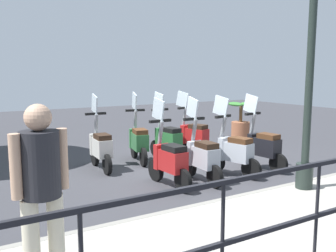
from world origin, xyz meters
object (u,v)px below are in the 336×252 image
at_px(scooter_near_3, 169,160).
at_px(potted_palm, 241,122).
at_px(scooter_near_1, 234,151).
at_px(scooter_far_0, 193,135).
at_px(scooter_near_0, 262,146).
at_px(scooter_far_3, 100,147).
at_px(pedestrian_distant, 41,184).
at_px(scooter_far_2, 139,141).
at_px(lamp_post_near, 310,64).
at_px(scooter_far_1, 167,139).
at_px(scooter_near_2, 202,156).

bearing_deg(scooter_near_3, potted_palm, -58.16).
distance_m(scooter_near_1, scooter_far_0, 1.88).
bearing_deg(scooter_near_0, scooter_far_3, 53.27).
bearing_deg(pedestrian_distant, scooter_far_0, 120.81).
bearing_deg(pedestrian_distant, potted_palm, 115.38).
bearing_deg(scooter_far_2, scooter_near_3, -178.36).
distance_m(lamp_post_near, pedestrian_distant, 4.39).
distance_m(lamp_post_near, scooter_far_3, 4.25).
xyz_separation_m(pedestrian_distant, scooter_far_3, (4.02, -2.02, -0.60)).
xyz_separation_m(potted_palm, scooter_near_1, (-3.31, 3.14, 0.04)).
distance_m(lamp_post_near, scooter_far_2, 4.02).
relative_size(scooter_far_2, scooter_far_3, 1.00).
xyz_separation_m(scooter_far_0, scooter_far_1, (-0.11, 0.78, 0.00)).
height_order(pedestrian_distant, scooter_near_3, pedestrian_distant).
xyz_separation_m(lamp_post_near, scooter_far_0, (3.40, -0.21, -1.63)).
relative_size(scooter_near_1, scooter_far_0, 1.00).
height_order(scooter_near_1, scooter_far_0, same).
xyz_separation_m(scooter_far_0, scooter_far_3, (-0.14, 2.38, 0.00)).
relative_size(pedestrian_distant, scooter_far_3, 1.03).
distance_m(potted_palm, scooter_near_1, 4.56).
bearing_deg(scooter_far_1, pedestrian_distant, 131.35).
relative_size(pedestrian_distant, scooter_near_3, 1.03).
xyz_separation_m(scooter_near_2, scooter_near_3, (0.07, 0.65, 0.00)).
bearing_deg(scooter_far_1, scooter_near_0, -150.42).
relative_size(scooter_near_2, scooter_far_3, 1.00).
xyz_separation_m(pedestrian_distant, scooter_near_3, (2.34, -2.64, -0.60)).
bearing_deg(scooter_far_2, scooter_far_1, -93.39).
bearing_deg(scooter_near_1, potted_palm, -56.42).
bearing_deg(scooter_near_2, scooter_far_0, -28.50).
bearing_deg(scooter_far_0, scooter_near_2, 131.74).
bearing_deg(scooter_near_2, potted_palm, -47.43).
xyz_separation_m(scooter_far_1, scooter_far_2, (0.18, 0.64, 0.00)).
relative_size(scooter_near_1, scooter_near_2, 1.00).
bearing_deg(scooter_far_2, pedestrian_distant, 156.85).
relative_size(scooter_far_0, scooter_far_2, 1.00).
bearing_deg(scooter_near_1, scooter_near_2, 79.73).
relative_size(scooter_near_0, scooter_near_3, 1.00).
height_order(lamp_post_near, scooter_near_1, lamp_post_near).
height_order(lamp_post_near, scooter_far_0, lamp_post_near).
xyz_separation_m(scooter_near_2, scooter_far_3, (1.75, 1.27, 0.00)).
distance_m(scooter_far_1, scooter_far_3, 1.60).
bearing_deg(lamp_post_near, scooter_near_1, 4.67).
distance_m(scooter_far_0, scooter_far_3, 2.39).
distance_m(scooter_near_0, scooter_far_0, 1.86).
relative_size(lamp_post_near, scooter_far_3, 2.87).
bearing_deg(scooter_near_3, scooter_near_2, -99.91).
relative_size(lamp_post_near, scooter_far_2, 2.87).
relative_size(pedestrian_distant, scooter_near_2, 1.03).
xyz_separation_m(scooter_far_1, scooter_far_3, (-0.03, 1.60, 0.00)).
relative_size(scooter_near_0, scooter_near_2, 1.00).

